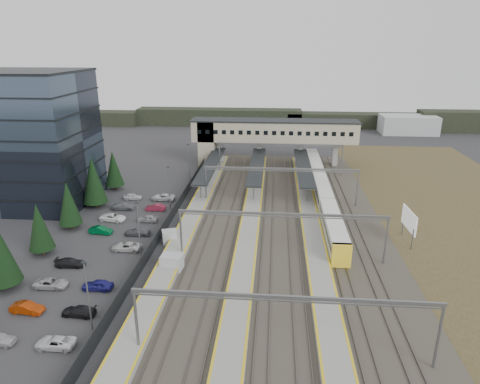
# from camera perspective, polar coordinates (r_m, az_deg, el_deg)

# --- Properties ---
(ground) EXTENTS (220.00, 220.00, 0.00)m
(ground) POSITION_cam_1_polar(r_m,az_deg,el_deg) (68.75, -4.69, -5.53)
(ground) COLOR #2B2B2D
(ground) RESTS_ON ground
(office_building) EXTENTS (24.30, 18.30, 24.30)m
(office_building) POSITION_cam_1_polar(r_m,az_deg,el_deg) (88.70, -27.33, 6.35)
(office_building) COLOR #344354
(office_building) RESTS_ON ground
(conifer_row) EXTENTS (4.42, 49.82, 9.50)m
(conifer_row) POSITION_cam_1_polar(r_m,az_deg,el_deg) (70.49, -23.28, -2.21)
(conifer_row) COLOR black
(conifer_row) RESTS_ON ground
(car_park) EXTENTS (10.62, 44.43, 1.29)m
(car_park) POSITION_cam_1_polar(r_m,az_deg,el_deg) (67.14, -16.92, -6.42)
(car_park) COLOR #AFAFB4
(car_park) RESTS_ON ground
(lampposts) EXTENTS (0.50, 53.25, 8.07)m
(lampposts) POSITION_cam_1_polar(r_m,az_deg,el_deg) (69.92, -11.11, -1.56)
(lampposts) COLOR slate
(lampposts) RESTS_ON ground
(fence) EXTENTS (0.08, 90.00, 2.00)m
(fence) POSITION_cam_1_polar(r_m,az_deg,el_deg) (74.12, -9.06, -2.99)
(fence) COLOR #26282B
(fence) RESTS_ON ground
(relay_cabin_near) EXTENTS (2.92, 2.27, 2.29)m
(relay_cabin_near) POSITION_cam_1_polar(r_m,az_deg,el_deg) (58.21, -9.06, -9.31)
(relay_cabin_near) COLOR #ABAEB0
(relay_cabin_near) RESTS_ON ground
(relay_cabin_far) EXTENTS (2.60, 2.39, 1.94)m
(relay_cabin_far) POSITION_cam_1_polar(r_m,az_deg,el_deg) (66.06, -9.39, -5.88)
(relay_cabin_far) COLOR #ABAEB0
(relay_cabin_far) RESTS_ON ground
(rail_corridor) EXTENTS (34.00, 90.00, 0.92)m
(rail_corridor) POSITION_cam_1_polar(r_m,az_deg,el_deg) (72.37, 3.27, -3.93)
(rail_corridor) COLOR #3E3931
(rail_corridor) RESTS_ON ground
(canopies) EXTENTS (23.10, 30.00, 3.28)m
(canopies) POSITION_cam_1_polar(r_m,az_deg,el_deg) (92.02, 2.26, 3.58)
(canopies) COLOR black
(canopies) RESTS_ON ground
(footbridge) EXTENTS (40.40, 6.40, 11.20)m
(footbridge) POSITION_cam_1_polar(r_m,az_deg,el_deg) (105.65, 3.05, 7.85)
(footbridge) COLOR #B3A68C
(footbridge) RESTS_ON ground
(gantries) EXTENTS (28.40, 62.28, 7.17)m
(gantries) POSITION_cam_1_polar(r_m,az_deg,el_deg) (68.43, 5.54, -0.26)
(gantries) COLOR slate
(gantries) RESTS_ON ground
(train) EXTENTS (2.63, 54.93, 3.31)m
(train) POSITION_cam_1_polar(r_m,az_deg,el_deg) (83.81, 10.85, 0.20)
(train) COLOR silver
(train) RESTS_ON ground
(billboard) EXTENTS (0.45, 6.06, 5.16)m
(billboard) POSITION_cam_1_polar(r_m,az_deg,el_deg) (69.17, 21.61, -3.61)
(billboard) COLOR slate
(billboard) RESTS_ON ground
(treeline_far) EXTENTS (170.00, 19.00, 7.00)m
(treeline_far) POSITION_cam_1_polar(r_m,az_deg,el_deg) (156.51, 9.62, 9.48)
(treeline_far) COLOR black
(treeline_far) RESTS_ON ground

